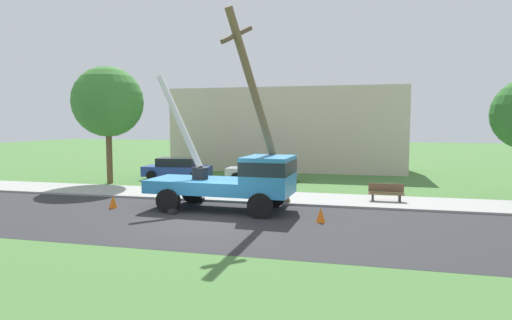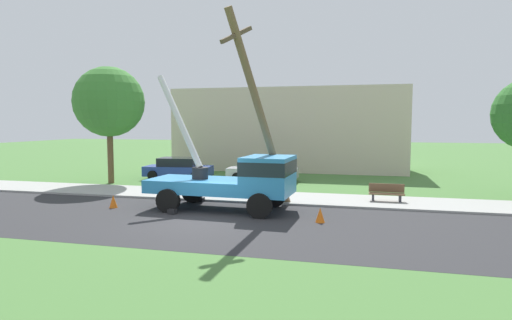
% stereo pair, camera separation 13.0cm
% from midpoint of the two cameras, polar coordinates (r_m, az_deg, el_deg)
% --- Properties ---
extents(ground_plane, '(120.00, 120.00, 0.00)m').
position_cam_midpoint_polar(ground_plane, '(28.03, 1.80, -2.70)').
color(ground_plane, '#477538').
extents(road_asphalt, '(80.00, 7.71, 0.01)m').
position_cam_midpoint_polar(road_asphalt, '(16.70, -7.22, -8.00)').
color(road_asphalt, '#2B2B2D').
rests_on(road_asphalt, ground).
extents(sidewalk_strip, '(80.00, 3.24, 0.10)m').
position_cam_midpoint_polar(sidewalk_strip, '(21.77, -1.92, -4.79)').
color(sidewalk_strip, '#9E9E99').
rests_on(sidewalk_strip, ground).
extents(utility_truck, '(6.76, 3.21, 5.98)m').
position_cam_midpoint_polar(utility_truck, '(18.25, -2.07, -2.37)').
color(utility_truck, '#2D84C6').
rests_on(utility_truck, ground).
extents(leaning_utility_pole, '(2.18, 4.04, 8.26)m').
position_cam_midpoint_polar(leaning_utility_pole, '(18.13, 0.70, 6.46)').
color(leaning_utility_pole, brown).
rests_on(leaning_utility_pole, ground).
extents(traffic_cone_ahead, '(0.36, 0.36, 0.56)m').
position_cam_midpoint_polar(traffic_cone_ahead, '(16.44, 8.73, -7.23)').
color(traffic_cone_ahead, orange).
rests_on(traffic_cone_ahead, ground).
extents(traffic_cone_behind, '(0.36, 0.36, 0.56)m').
position_cam_midpoint_polar(traffic_cone_behind, '(20.00, -18.22, -5.24)').
color(traffic_cone_behind, orange).
rests_on(traffic_cone_behind, ground).
extents(parked_sedan_blue, '(4.55, 2.29, 1.42)m').
position_cam_midpoint_polar(parked_sedan_blue, '(29.04, -10.12, -1.10)').
color(parked_sedan_blue, '#263F99').
rests_on(parked_sedan_blue, ground).
extents(parked_sedan_silver, '(4.46, 2.12, 1.42)m').
position_cam_midpoint_polar(parked_sedan_silver, '(27.38, 1.02, -1.38)').
color(parked_sedan_silver, '#B7B7BF').
rests_on(parked_sedan_silver, ground).
extents(park_bench, '(1.60, 0.45, 0.90)m').
position_cam_midpoint_polar(park_bench, '(20.95, 17.08, -4.25)').
color(park_bench, brown).
rests_on(park_bench, ground).
extents(roadside_tree_far, '(4.28, 4.28, 7.16)m').
position_cam_midpoint_polar(roadside_tree_far, '(27.99, -18.79, 7.28)').
color(roadside_tree_far, brown).
rests_on(roadside_tree_far, ground).
extents(lowrise_building_backdrop, '(18.00, 6.00, 6.40)m').
position_cam_midpoint_polar(lowrise_building_backdrop, '(34.91, 4.62, 4.06)').
color(lowrise_building_backdrop, beige).
rests_on(lowrise_building_backdrop, ground).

